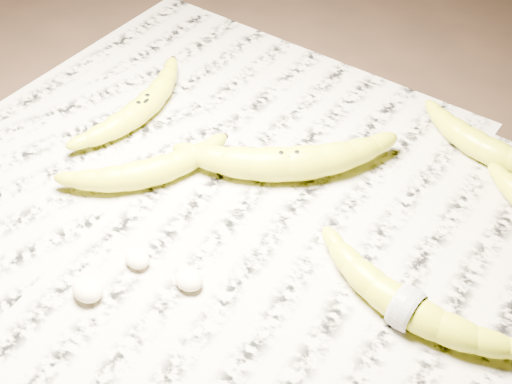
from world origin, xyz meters
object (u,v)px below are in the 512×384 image
Objects in this scene: banana_left_b at (148,171)px; banana_taped at (407,306)px; banana_center at (288,161)px; banana_left_a at (142,106)px; banana_upper_a at (485,146)px.

banana_taped reaches higher than banana_left_b.
banana_center is 0.22m from banana_taped.
banana_left_a is 0.89× the size of banana_taped.
banana_center is at bearing -16.91° from banana_left_b.
banana_left_b and banana_upper_a have the same top height.
banana_taped reaches higher than banana_upper_a.
banana_center is 0.23m from banana_upper_a.
banana_left_a is at bearing 144.23° from banana_center.
banana_taped is 1.23× the size of banana_upper_a.
banana_left_a is at bearing 78.67° from banana_left_b.
banana_left_a and banana_left_b have the same top height.
banana_left_a is at bearing -146.72° from banana_upper_a.
banana_upper_a is (-0.04, 0.26, -0.00)m from banana_taped.
banana_center reaches higher than banana_taped.
banana_taped reaches higher than banana_left_a.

